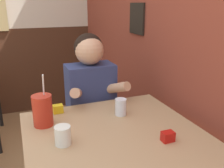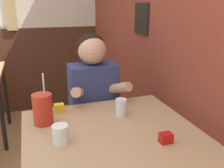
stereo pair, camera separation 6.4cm
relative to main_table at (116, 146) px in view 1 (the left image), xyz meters
name	(u,v)px [view 1 (the left image)]	position (x,y,z in m)	size (l,w,h in m)	color
brick_wall_right	(131,9)	(0.56, 1.00, 0.66)	(0.08, 4.55, 2.70)	brown
main_table	(116,146)	(0.00, 0.00, 0.00)	(0.90, 0.90, 0.76)	tan
person_seated	(91,111)	(0.05, 0.60, -0.06)	(0.42, 0.40, 1.21)	navy
cocktail_pitcher	(43,110)	(-0.33, 0.24, 0.16)	(0.11, 0.11, 0.29)	#B22819
glass_near_pitcher	(121,107)	(0.12, 0.20, 0.12)	(0.07, 0.07, 0.10)	silver
glass_center	(63,135)	(-0.27, 0.00, 0.12)	(0.08, 0.08, 0.09)	silver
condiment_ketchup	(168,137)	(0.21, -0.16, 0.10)	(0.06, 0.04, 0.05)	#B7140F
condiment_mustard	(58,109)	(-0.23, 0.37, 0.10)	(0.06, 0.04, 0.05)	yellow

